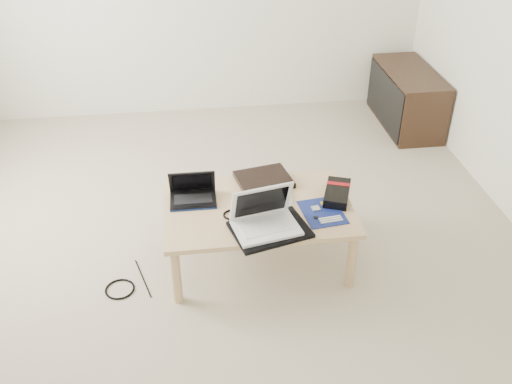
{
  "coord_description": "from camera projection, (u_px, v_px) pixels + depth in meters",
  "views": [
    {
      "loc": [
        -0.14,
        -2.94,
        2.32
      ],
      "look_at": [
        0.22,
        -0.23,
        0.5
      ],
      "focal_mm": 40.0,
      "sensor_mm": 36.0,
      "label": 1
    }
  ],
  "objects": [
    {
      "name": "white_laptop",
      "position": [
        265.0,
        219.0,
        3.12
      ],
      "size": [
        0.39,
        0.31,
        0.24
      ],
      "color": "white",
      "rests_on": "neoprene_sleeve"
    },
    {
      "name": "netbook",
      "position": [
        193.0,
        194.0,
        3.38
      ],
      "size": [
        0.28,
        0.2,
        0.19
      ],
      "color": "black",
      "rests_on": "coffee_table"
    },
    {
      "name": "tablet",
      "position": [
        270.0,
        207.0,
        3.33
      ],
      "size": [
        0.28,
        0.24,
        0.01
      ],
      "color": "black",
      "rests_on": "coffee_table"
    },
    {
      "name": "motherboard",
      "position": [
        323.0,
        212.0,
        3.29
      ],
      "size": [
        0.26,
        0.31,
        0.01
      ],
      "color": "#0D1857",
      "rests_on": "coffee_table"
    },
    {
      "name": "gpu_box",
      "position": [
        337.0,
        193.0,
        3.4
      ],
      "size": [
        0.23,
        0.31,
        0.06
      ],
      "color": "black",
      "rests_on": "coffee_table"
    },
    {
      "name": "coffee_table",
      "position": [
        258.0,
        213.0,
        3.37
      ],
      "size": [
        1.1,
        0.7,
        0.4
      ],
      "color": "tan",
      "rests_on": "ground"
    },
    {
      "name": "media_cabinet",
      "position": [
        406.0,
        98.0,
        4.98
      ],
      "size": [
        0.41,
        0.9,
        0.5
      ],
      "color": "#352216",
      "rests_on": "ground"
    },
    {
      "name": "book",
      "position": [
        264.0,
        180.0,
        3.56
      ],
      "size": [
        0.37,
        0.33,
        0.03
      ],
      "color": "black",
      "rests_on": "coffee_table"
    },
    {
      "name": "cable_coil",
      "position": [
        232.0,
        215.0,
        3.26
      ],
      "size": [
        0.12,
        0.12,
        0.01
      ],
      "primitive_type": "torus",
      "rotation": [
        0.0,
        0.0,
        0.22
      ],
      "color": "black",
      "rests_on": "coffee_table"
    },
    {
      "name": "floor_cable_coil",
      "position": [
        120.0,
        289.0,
        3.32
      ],
      "size": [
        0.2,
        0.2,
        0.01
      ],
      "primitive_type": "torus",
      "rotation": [
        0.0,
        0.0,
        -0.14
      ],
      "color": "black",
      "rests_on": "ground"
    },
    {
      "name": "neoprene_sleeve",
      "position": [
        270.0,
        230.0,
        3.14
      ],
      "size": [
        0.47,
        0.39,
        0.02
      ],
      "primitive_type": "cube",
      "rotation": [
        0.0,
        0.0,
        0.26
      ],
      "color": "black",
      "rests_on": "coffee_table"
    },
    {
      "name": "ground",
      "position": [
        218.0,
        239.0,
        3.72
      ],
      "size": [
        4.0,
        4.0,
        0.0
      ],
      "primitive_type": "plane",
      "color": "#B2AA91",
      "rests_on": "ground"
    },
    {
      "name": "floor_cable_trail",
      "position": [
        143.0,
        278.0,
        3.41
      ],
      "size": [
        0.11,
        0.34,
        0.01
      ],
      "primitive_type": "cylinder",
      "rotation": [
        1.57,
        0.0,
        0.29
      ],
      "color": "black",
      "rests_on": "ground"
    },
    {
      "name": "remote",
      "position": [
        288.0,
        198.0,
        3.4
      ],
      "size": [
        0.07,
        0.2,
        0.02
      ],
      "color": "#B5B5BA",
      "rests_on": "coffee_table"
    }
  ]
}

